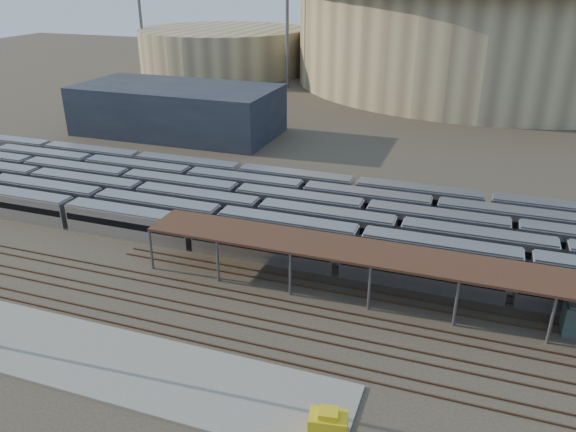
# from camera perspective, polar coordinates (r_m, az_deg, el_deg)

# --- Properties ---
(ground) EXTENTS (420.00, 420.00, 0.00)m
(ground) POSITION_cam_1_polar(r_m,az_deg,el_deg) (63.64, -8.02, -7.01)
(ground) COLOR #383026
(ground) RESTS_ON ground
(apron) EXTENTS (50.00, 9.00, 0.20)m
(apron) POSITION_cam_1_polar(r_m,az_deg,el_deg) (55.85, -19.95, -13.16)
(apron) COLOR gray
(apron) RESTS_ON ground
(subway_trains) EXTENTS (124.02, 23.90, 3.60)m
(subway_trains) POSITION_cam_1_polar(r_m,az_deg,el_deg) (79.21, -4.54, 1.06)
(subway_trains) COLOR #BCBCC1
(subway_trains) RESTS_ON ground
(inspection_shed) EXTENTS (60.30, 6.00, 5.30)m
(inspection_shed) POSITION_cam_1_polar(r_m,az_deg,el_deg) (58.94, 13.04, -4.54)
(inspection_shed) COLOR #5B5B60
(inspection_shed) RESTS_ON ground
(empty_tracks) EXTENTS (170.00, 9.62, 0.18)m
(empty_tracks) POSITION_cam_1_polar(r_m,az_deg,el_deg) (59.92, -10.22, -9.21)
(empty_tracks) COLOR #4C3323
(empty_tracks) RESTS_ON ground
(stadium) EXTENTS (124.00, 124.00, 32.50)m
(stadium) POSITION_cam_1_polar(r_m,az_deg,el_deg) (188.66, 20.05, 17.69)
(stadium) COLOR tan
(stadium) RESTS_ON ground
(secondary_arena) EXTENTS (56.00, 56.00, 14.00)m
(secondary_arena) POSITION_cam_1_polar(r_m,az_deg,el_deg) (199.47, -6.54, 16.41)
(secondary_arena) COLOR tan
(secondary_arena) RESTS_ON ground
(service_building) EXTENTS (42.00, 20.00, 10.00)m
(service_building) POSITION_cam_1_polar(r_m,az_deg,el_deg) (122.99, -11.14, 10.56)
(service_building) COLOR #1E232D
(service_building) RESTS_ON ground
(floodlight_0) EXTENTS (4.00, 1.00, 38.40)m
(floodlight_0) POSITION_cam_1_polar(r_m,az_deg,el_deg) (168.16, -0.09, 19.87)
(floodlight_0) COLOR #5B5B60
(floodlight_0) RESTS_ON ground
(floodlight_1) EXTENTS (4.00, 1.00, 38.40)m
(floodlight_1) POSITION_cam_1_polar(r_m,az_deg,el_deg) (201.91, -14.86, 19.81)
(floodlight_1) COLOR #5B5B60
(floodlight_1) RESTS_ON ground
(floodlight_3) EXTENTS (4.00, 1.00, 38.40)m
(floodlight_3) POSITION_cam_1_polar(r_m,az_deg,el_deg) (211.47, 10.27, 20.34)
(floodlight_3) COLOR #5B5B60
(floodlight_3) RESTS_ON ground
(yellow_equipment) EXTENTS (3.16, 2.28, 1.81)m
(yellow_equipment) POSITION_cam_1_polar(r_m,az_deg,el_deg) (44.92, 4.09, -20.40)
(yellow_equipment) COLOR gold
(yellow_equipment) RESTS_ON apron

